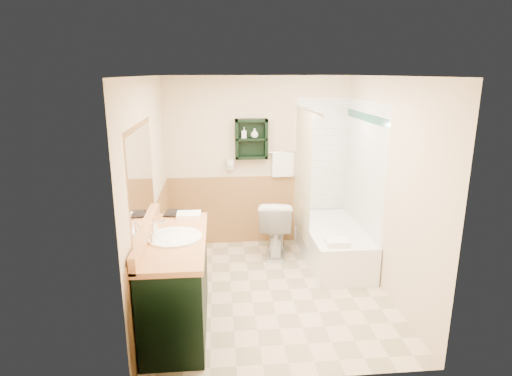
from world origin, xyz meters
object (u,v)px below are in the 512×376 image
object	(u,v)px
toilet	(276,227)
vanity_book	(165,203)
wall_shelf	(251,139)
bathtub	(333,245)
soap_bottle_a	(244,136)
hair_dryer	(230,164)
vanity	(177,282)
soap_bottle_b	(255,134)

from	to	relation	value
toilet	vanity_book	distance (m)	1.78
wall_shelf	bathtub	distance (m)	1.81
bathtub	soap_bottle_a	distance (m)	1.90
hair_dryer	toilet	xyz separation A→B (m)	(0.60, -0.39, -0.81)
vanity	bathtub	size ratio (longest dim) A/B	0.98
soap_bottle_a	soap_bottle_b	size ratio (longest dim) A/B	1.11
toilet	vanity_book	size ratio (longest dim) A/B	3.24
bathtub	soap_bottle_a	bearing A→B (deg)	148.09
toilet	vanity_book	xyz separation A→B (m)	(-1.36, -0.93, 0.66)
toilet	soap_bottle_a	size ratio (longest dim) A/B	5.43
wall_shelf	soap_bottle_b	xyz separation A→B (m)	(0.04, -0.01, 0.07)
wall_shelf	hair_dryer	xyz separation A→B (m)	(-0.30, 0.02, -0.35)
wall_shelf	soap_bottle_b	world-z (taller)	wall_shelf
toilet	hair_dryer	bearing A→B (deg)	-23.86
bathtub	soap_bottle_a	world-z (taller)	soap_bottle_a
wall_shelf	vanity	world-z (taller)	wall_shelf
hair_dryer	soap_bottle_b	world-z (taller)	soap_bottle_b
hair_dryer	vanity	size ratio (longest dim) A/B	0.16
hair_dryer	bathtub	distance (m)	1.79
toilet	vanity_book	bearing A→B (deg)	43.54
vanity	soap_bottle_a	size ratio (longest dim) A/B	10.06
bathtub	soap_bottle_b	world-z (taller)	soap_bottle_b
soap_bottle_a	soap_bottle_b	xyz separation A→B (m)	(0.14, 0.00, 0.02)
toilet	soap_bottle_a	bearing A→B (deg)	-32.82
vanity_book	soap_bottle_b	size ratio (longest dim) A/B	1.86
soap_bottle_b	hair_dryer	bearing A→B (deg)	175.02
hair_dryer	bathtub	size ratio (longest dim) A/B	0.16
vanity_book	soap_bottle_b	bearing A→B (deg)	57.35
vanity	soap_bottle_b	world-z (taller)	soap_bottle_b
hair_dryer	toilet	bearing A→B (deg)	-33.21
wall_shelf	soap_bottle_b	size ratio (longest dim) A/B	4.20
toilet	wall_shelf	bearing A→B (deg)	-41.32
toilet	soap_bottle_b	size ratio (longest dim) A/B	6.04
bathtub	toilet	xyz separation A→B (m)	(-0.72, 0.34, 0.15)
bathtub	soap_bottle_a	size ratio (longest dim) A/B	10.30
bathtub	toilet	size ratio (longest dim) A/B	1.90
toilet	vanity_book	world-z (taller)	vanity_book
wall_shelf	toilet	bearing A→B (deg)	-50.66
bathtub	toilet	distance (m)	0.81
bathtub	soap_bottle_b	size ratio (longest dim) A/B	11.45
toilet	soap_bottle_b	bearing A→B (deg)	-45.28
wall_shelf	vanity_book	size ratio (longest dim) A/B	2.25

